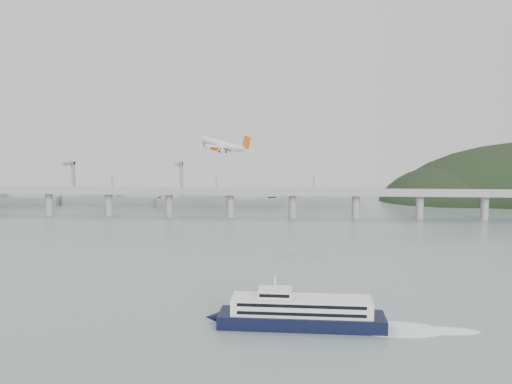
{
  "coord_description": "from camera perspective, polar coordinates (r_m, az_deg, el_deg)",
  "views": [
    {
      "loc": [
        18.22,
        -229.99,
        66.23
      ],
      "look_at": [
        0.0,
        55.0,
        36.0
      ],
      "focal_mm": 38.0,
      "sensor_mm": 36.0,
      "label": 1
    }
  ],
  "objects": [
    {
      "name": "bridge",
      "position": [
        433.16,
        1.07,
        -0.4
      ],
      "size": [
        800.0,
        22.0,
        23.9
      ],
      "color": "gray",
      "rests_on": "ground"
    },
    {
      "name": "ferry",
      "position": [
        192.68,
        4.79,
        -12.56
      ],
      "size": [
        94.49,
        17.47,
        17.83
      ],
      "rotation": [
        0.0,
        0.0,
        -0.03
      ],
      "color": "black",
      "rests_on": "ground"
    },
    {
      "name": "distant_fleet",
      "position": [
        528.04,
        -15.56,
        -0.71
      ],
      "size": [
        453.0,
        60.9,
        40.0
      ],
      "color": "gray",
      "rests_on": "ground"
    },
    {
      "name": "ground",
      "position": [
        240.03,
        -0.85,
        -9.98
      ],
      "size": [
        900.0,
        900.0,
        0.0
      ],
      "primitive_type": "plane",
      "color": "slate",
      "rests_on": "ground"
    },
    {
      "name": "airliner",
      "position": [
        325.22,
        -3.41,
        4.96
      ],
      "size": [
        36.17,
        34.04,
        11.41
      ],
      "rotation": [
        0.05,
        -0.2,
        2.5
      ],
      "color": "white",
      "rests_on": "ground"
    }
  ]
}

